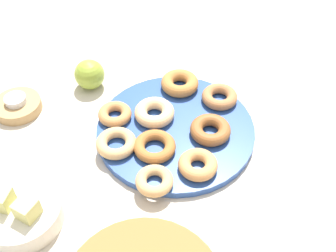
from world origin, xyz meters
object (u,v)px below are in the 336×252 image
Objects in this scene: melon_chunk_left at (27,209)px; apple at (90,74)px; donut_plate at (175,130)px; melon_chunk_right at (1,199)px; tealight at (15,100)px; fruit_bowl at (22,213)px; donut_1 at (210,130)px; donut_5 at (220,97)px; donut_4 at (154,181)px; donut_2 at (180,83)px; donut_8 at (116,143)px; candle_holder at (18,106)px; donut_7 at (198,165)px; donut_0 at (153,114)px; donut_3 at (154,146)px; donut_6 at (115,114)px.

apple is (0.18, -0.36, -0.02)m from melon_chunk_left.
donut_plate is 0.38m from melon_chunk_right.
fruit_bowl reaches higher than tealight.
donut_1 reaches higher than donut_5.
donut_2 is at bearing -66.91° from donut_4.
donut_8 is 0.28m from tealight.
candle_holder is (0.35, 0.15, 0.00)m from donut_plate.
donut_2 is 1.23× the size of apple.
donut_2 is at bearing 7.50° from donut_5.
fruit_bowl is 0.39m from apple.
donut_plate is 2.33× the size of fruit_bowl.
melon_chunk_right is (0.24, 0.28, 0.03)m from donut_7.
donut_8 is at bearing 145.04° from apple.
apple is at bearing -5.65° from donut_0.
melon_chunk_right is (0.14, 0.27, 0.03)m from donut_3.
donut_0 is 1.83× the size of tealight.
melon_chunk_left and melon_chunk_right have the same top height.
donut_2 is 1.20× the size of donut_6.
melon_chunk_left is at bearing 75.78° from donut_plate.
donut_8 is (0.17, 0.05, -0.00)m from donut_7.
donut_7 is at bearing 107.18° from donut_5.
melon_chunk_left is at bearing 75.21° from donut_5.
donut_6 is at bearing 20.52° from donut_1.
donut_plate is 0.08m from donut_1.
donut_7 is at bearing -130.32° from melon_chunk_right.
donut_2 is 0.22m from apple.
apple is at bearing -117.83° from tealight.
tealight is at bearing 42.65° from donut_2.
donut_4 is at bearing 164.55° from donut_8.
donut_0 is 2.51× the size of melon_chunk_right.
donut_1 is at bearing -119.38° from melon_chunk_right.
donut_1 reaches higher than donut_plate.
donut_8 is at bearing -15.45° from donut_4.
tealight is 0.33× the size of fruit_bowl.
donut_2 is (0.14, -0.09, 0.00)m from donut_1.
donut_8 is at bearing 88.09° from donut_2.
donut_1 is at bearing -126.20° from donut_3.
fruit_bowl is (0.11, 0.34, 0.01)m from donut_plate.
donut_4 is 1.01× the size of apple.
donut_0 is at bearing -54.21° from donut_3.
donut_5 is at bearing -144.53° from tealight.
melon_chunk_right is (0.05, 0.01, 0.00)m from melon_chunk_left.
melon_chunk_left is at bearing 66.40° from donut_1.
donut_6 is 0.50× the size of fruit_bowl.
fruit_bowl is at bearing 72.26° from donut_5.
donut_2 is 0.46m from melon_chunk_left.
donut_2 is at bearing -92.82° from melon_chunk_left.
melon_chunk_right reaches higher than donut_7.
donut_8 reaches higher than tealight.
donut_4 is at bearing 151.87° from apple.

